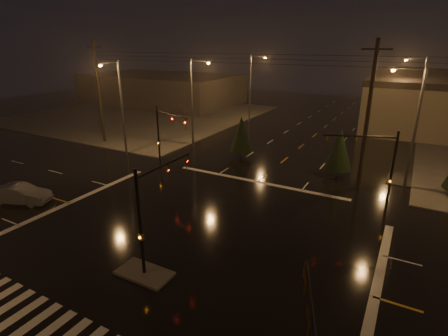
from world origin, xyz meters
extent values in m
plane|color=black|center=(0.00, 0.00, 0.00)|extent=(140.00, 140.00, 0.00)
cube|color=#45433E|center=(-30.00, 30.00, 0.06)|extent=(36.00, 36.00, 0.12)
cube|color=#45433E|center=(0.00, -4.00, 0.07)|extent=(3.00, 1.60, 0.15)
cube|color=beige|center=(0.00, 11.00, 0.01)|extent=(16.00, 0.50, 0.01)
cube|color=#413B3A|center=(-35.00, 42.00, 2.80)|extent=(30.00, 18.00, 5.60)
cylinder|color=black|center=(0.00, -4.00, 3.00)|extent=(0.18, 0.18, 6.00)
cylinder|color=black|center=(0.00, -1.75, 5.50)|extent=(0.12, 4.50, 0.12)
imported|color=#594707|center=(0.00, 0.27, 5.45)|extent=(0.16, 0.20, 1.00)
cube|color=#594707|center=(0.00, -4.00, 2.30)|extent=(0.25, 0.18, 0.35)
cylinder|color=black|center=(10.50, 10.50, 3.00)|extent=(0.18, 0.18, 6.00)
cylinder|color=black|center=(8.15, 9.64, 5.50)|extent=(4.74, 1.82, 0.12)
imported|color=#594707|center=(6.04, 8.88, 5.45)|extent=(0.24, 0.22, 1.00)
cube|color=#594707|center=(10.50, 10.50, 2.30)|extent=(0.25, 0.18, 0.35)
cylinder|color=black|center=(-10.50, 10.50, 3.00)|extent=(0.18, 0.18, 6.00)
cylinder|color=black|center=(-8.15, 9.64, 5.50)|extent=(4.74, 1.82, 0.12)
imported|color=#594707|center=(-6.04, 8.88, 5.45)|extent=(0.24, 0.22, 1.00)
cube|color=#594707|center=(-10.50, 10.50, 2.30)|extent=(0.25, 0.18, 0.35)
cylinder|color=black|center=(9.82, -8.62, 5.50)|extent=(1.48, 3.80, 0.12)
imported|color=#594707|center=(9.20, -6.93, 5.45)|extent=(0.22, 0.24, 1.00)
cylinder|color=#38383A|center=(-11.50, 18.00, 5.00)|extent=(0.24, 0.24, 10.00)
cylinder|color=#38383A|center=(-10.30, 18.00, 9.80)|extent=(2.40, 0.14, 0.14)
cube|color=#38383A|center=(-9.20, 18.00, 9.75)|extent=(0.70, 0.30, 0.18)
sphere|color=orange|center=(-9.20, 18.00, 9.62)|extent=(0.32, 0.32, 0.32)
cylinder|color=#38383A|center=(-11.50, 34.00, 5.00)|extent=(0.24, 0.24, 10.00)
cylinder|color=#38383A|center=(-10.30, 34.00, 9.80)|extent=(2.40, 0.14, 0.14)
cube|color=#38383A|center=(-9.20, 34.00, 9.75)|extent=(0.70, 0.30, 0.18)
sphere|color=orange|center=(-9.20, 34.00, 9.62)|extent=(0.32, 0.32, 0.32)
cylinder|color=#38383A|center=(11.50, 16.00, 5.00)|extent=(0.24, 0.24, 10.00)
cylinder|color=#38383A|center=(10.30, 16.00, 9.80)|extent=(2.40, 0.14, 0.14)
cube|color=#38383A|center=(9.20, 16.00, 9.75)|extent=(0.70, 0.30, 0.18)
sphere|color=orange|center=(9.20, 16.00, 9.62)|extent=(0.32, 0.32, 0.32)
cylinder|color=#38383A|center=(11.50, 36.00, 5.00)|extent=(0.24, 0.24, 10.00)
cylinder|color=#38383A|center=(10.30, 36.00, 9.80)|extent=(2.40, 0.14, 0.14)
cube|color=#38383A|center=(9.20, 36.00, 9.75)|extent=(0.70, 0.30, 0.18)
sphere|color=orange|center=(9.20, 36.00, 9.62)|extent=(0.32, 0.32, 0.32)
cylinder|color=#38383A|center=(-16.00, 11.50, 5.00)|extent=(0.24, 0.24, 10.00)
cylinder|color=#38383A|center=(-16.00, 10.30, 9.80)|extent=(0.14, 2.40, 0.14)
cube|color=#38383A|center=(-16.00, 9.20, 9.75)|extent=(0.30, 0.70, 0.18)
sphere|color=orange|center=(-16.00, 9.20, 9.62)|extent=(0.32, 0.32, 0.32)
cylinder|color=black|center=(-22.00, 14.00, 6.00)|extent=(0.32, 0.32, 12.00)
cube|color=black|center=(-22.00, 14.00, 11.20)|extent=(2.20, 0.12, 0.12)
cylinder|color=black|center=(8.00, 14.00, 6.00)|extent=(0.32, 0.32, 12.00)
cube|color=black|center=(8.00, 14.00, 11.20)|extent=(2.20, 0.12, 0.12)
cylinder|color=black|center=(-4.39, 16.56, 0.35)|extent=(0.18, 0.18, 0.70)
cone|color=black|center=(-4.39, 16.56, 2.60)|extent=(2.43, 2.43, 3.79)
cylinder|color=black|center=(5.81, 15.87, 0.35)|extent=(0.18, 0.18, 0.70)
cone|color=black|center=(5.81, 15.87, 2.62)|extent=(2.46, 2.46, 3.84)
imported|color=slate|center=(-14.24, -1.72, 0.74)|extent=(4.74, 3.12, 1.48)
camera|label=1|loc=(11.24, -15.63, 11.64)|focal=28.00mm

